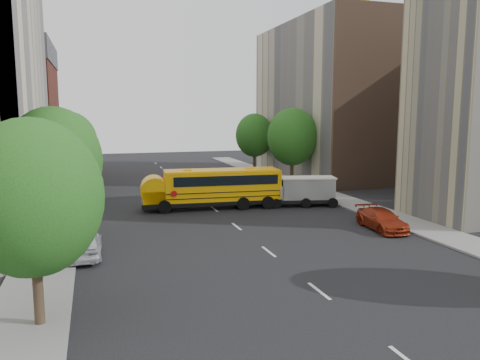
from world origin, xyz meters
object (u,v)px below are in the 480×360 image
street_tree_4 (292,137)px  street_tree_0 (32,198)px  safari_truck (302,191)px  parked_car_2 (88,180)px  street_tree_5 (254,135)px  parked_car_1 (87,197)px  school_bus (212,186)px  parked_car_3 (382,219)px  street_tree_2 (69,143)px  street_tree_1 (54,161)px  parked_car_0 (84,243)px

street_tree_4 → street_tree_0: bearing=-128.2°
safari_truck → parked_car_2: 23.08m
parked_car_2 → street_tree_4: bearing=167.5°
street_tree_5 → parked_car_1: bearing=-140.4°
street_tree_0 → parked_car_1: 23.36m
street_tree_0 → parked_car_1: (1.40, 22.97, -4.00)m
school_bus → parked_car_3: size_ratio=2.49×
street_tree_2 → safari_truck: (18.20, -10.73, -3.57)m
street_tree_0 → street_tree_1: (0.00, 10.00, 0.31)m
parked_car_1 → street_tree_4: bearing=-163.7°
street_tree_1 → street_tree_4: bearing=39.3°
parked_car_1 → street_tree_5: bearing=-137.9°
street_tree_0 → parked_car_0: (1.40, 8.06, -3.90)m
street_tree_4 → parked_car_0: (-20.60, -19.94, -4.33)m
street_tree_2 → safari_truck: 21.43m
street_tree_1 → parked_car_0: 4.84m
safari_truck → parked_car_1: size_ratio=1.50×
street_tree_4 → parked_car_3: street_tree_4 is taller
school_bus → safari_truck: (7.29, -1.25, -0.52)m
street_tree_4 → school_bus: (-11.09, -9.47, -3.30)m
school_bus → parked_car_3: 13.48m
street_tree_0 → parked_car_1: street_tree_0 is taller
street_tree_0 → parked_car_3: bearing=23.1°
parked_car_3 → street_tree_2: bearing=139.8°
school_bus → parked_car_2: 17.42m
street_tree_4 → parked_car_0: bearing=-135.9°
street_tree_0 → school_bus: street_tree_0 is taller
street_tree_4 → street_tree_1: bearing=-140.7°
street_tree_0 → school_bus: 21.69m
street_tree_1 → street_tree_2: (0.00, 18.00, -0.12)m
parked_car_1 → parked_car_3: 23.44m
street_tree_4 → school_bus: size_ratio=0.71×
street_tree_4 → school_bus: street_tree_4 is taller
street_tree_5 → street_tree_2: bearing=-151.4°
street_tree_1 → parked_car_1: size_ratio=2.02×
safari_truck → street_tree_0: bearing=-123.5°
safari_truck → parked_car_3: bearing=-66.7°
street_tree_0 → street_tree_4: street_tree_4 is taller
parked_car_2 → parked_car_0: bearing=91.4°
school_bus → parked_car_0: size_ratio=2.63×
school_bus → parked_car_2: school_bus is taller
street_tree_1 → safari_truck: (18.20, 7.27, -3.69)m
parked_car_1 → parked_car_2: size_ratio=0.74×
school_bus → parked_car_0: (-9.51, -10.47, -1.03)m
street_tree_4 → parked_car_0: size_ratio=1.86×
street_tree_4 → parked_car_3: (-2.20, -19.56, -4.41)m
parked_car_2 → street_tree_1: bearing=87.9°
street_tree_2 → parked_car_2: size_ratio=1.45×
street_tree_5 → safari_truck: size_ratio=1.29×
street_tree_5 → safari_truck: (-3.80, -22.73, -3.45)m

